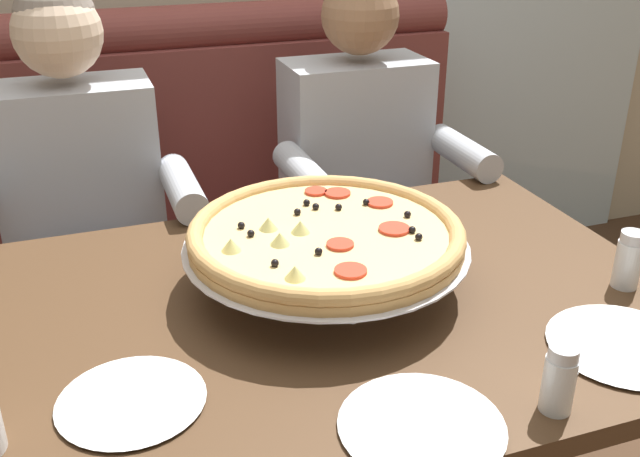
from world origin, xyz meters
The scene contains 10 objects.
booth_bench centered at (0.00, 0.93, 0.40)m, with size 1.71×0.78×1.13m.
dining_table centered at (0.00, 0.00, 0.67)m, with size 1.37×0.92×0.76m.
diner_left centered at (-0.38, 0.66, 0.71)m, with size 0.54×0.64×1.27m.
diner_right centered at (0.38, 0.66, 0.71)m, with size 0.54×0.64×1.27m.
pizza centered at (0.04, 0.06, 0.86)m, with size 0.54×0.54×0.14m.
shaker_parmesan centered at (0.58, -0.14, 0.81)m, with size 0.05×0.05×0.11m.
shaker_pepper_flakes centered at (0.23, -0.40, 0.81)m, with size 0.05×0.05×0.11m.
plate_near_left centered at (-0.36, -0.18, 0.77)m, with size 0.22×0.22×0.02m.
plate_near_right centered at (0.03, -0.37, 0.77)m, with size 0.24×0.24×0.02m.
plate_far_side centered at (0.44, -0.30, 0.77)m, with size 0.26×0.26×0.02m.
Camera 1 is at (-0.39, -1.10, 1.47)m, focal length 41.17 mm.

